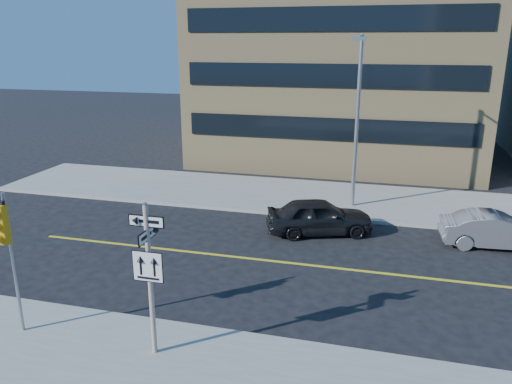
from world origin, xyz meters
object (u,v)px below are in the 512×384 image
(parked_car_a, at_px, (319,216))
(parked_car_b, at_px, (496,230))
(traffic_signal, at_px, (4,236))
(streetlight_a, at_px, (357,111))
(sign_pole, at_px, (149,272))

(parked_car_a, xyz_separation_m, parked_car_b, (6.96, 0.31, -0.06))
(traffic_signal, relative_size, parked_car_b, 0.95)
(parked_car_b, bearing_deg, streetlight_a, 57.15)
(sign_pole, relative_size, parked_car_b, 0.97)
(sign_pole, bearing_deg, parked_car_b, 45.72)
(parked_car_b, height_order, streetlight_a, streetlight_a)
(sign_pole, height_order, parked_car_b, sign_pole)
(traffic_signal, xyz_separation_m, streetlight_a, (8.00, 13.42, 1.73))
(sign_pole, bearing_deg, traffic_signal, -177.89)
(streetlight_a, bearing_deg, parked_car_b, -28.47)
(sign_pole, relative_size, parked_car_a, 0.92)
(traffic_signal, xyz_separation_m, parked_car_b, (13.85, 10.25, -2.34))
(sign_pole, distance_m, parked_car_b, 14.21)
(traffic_signal, distance_m, parked_car_b, 17.38)
(parked_car_a, relative_size, parked_car_b, 1.06)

